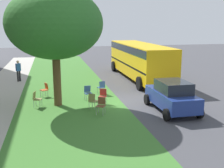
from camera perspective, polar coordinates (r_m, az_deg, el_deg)
name	(u,v)px	position (r m, az deg, el deg)	size (l,w,h in m)	color
ground	(125,102)	(16.56, 2.74, -3.73)	(80.00, 80.00, 0.00)	#424247
grass_verge	(71,106)	(16.03, -8.39, -4.39)	(48.00, 6.00, 0.01)	#3D752D
street_tree	(55,24)	(15.60, -11.67, 11.99)	(5.22, 5.22, 6.50)	brown
chair_0	(36,98)	(16.04, -15.25, -2.78)	(0.51, 0.52, 0.88)	olive
chair_1	(88,92)	(16.91, -4.96, -1.60)	(0.48, 0.48, 0.88)	#335184
chair_2	(101,104)	(14.32, -2.25, -4.16)	(0.57, 0.56, 0.88)	brown
chair_3	(101,86)	(18.27, -2.17, -0.50)	(0.52, 0.51, 0.88)	#335184
chair_4	(93,100)	(15.14, -3.97, -3.26)	(0.59, 0.58, 0.88)	olive
chair_5	(103,95)	(16.09, -1.92, -2.29)	(0.55, 0.55, 0.88)	#B7332D
chair_6	(45,89)	(18.14, -13.57, -0.94)	(0.55, 0.56, 0.88)	#C64C1E
parked_car	(172,96)	(15.03, 12.18, -2.38)	(3.70, 1.92, 1.65)	navy
school_bus	(139,58)	(23.37, 5.61, 5.38)	(10.40, 2.80, 2.88)	yellow
pedestrian_0	(18,70)	(23.40, -18.62, 2.73)	(0.38, 0.41, 1.69)	black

